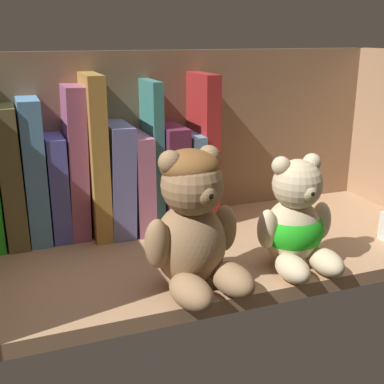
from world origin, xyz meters
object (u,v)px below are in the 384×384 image
(book_9, at_px, (150,154))
(book_10, at_px, (167,173))
(book_6, at_px, (93,155))
(book_7, at_px, (115,176))
(book_11, at_px, (185,175))
(book_8, at_px, (136,179))
(book_12, at_px, (199,147))
(book_2, at_px, (11,175))
(book_3, at_px, (34,170))
(book_5, at_px, (75,162))
(teddy_bear_smaller, at_px, (295,224))
(book_4, at_px, (57,186))
(teddy_bear_larger, at_px, (193,224))

(book_9, bearing_deg, book_10, 0.00)
(book_6, xyz_separation_m, book_9, (0.09, 0.00, -0.01))
(book_7, height_order, book_11, book_7)
(book_6, relative_size, book_8, 1.60)
(book_8, height_order, book_12, book_12)
(book_2, relative_size, book_3, 0.96)
(book_2, relative_size, book_9, 0.88)
(book_5, bearing_deg, book_2, 180.00)
(book_8, bearing_deg, book_6, 180.00)
(book_5, bearing_deg, book_12, 0.00)
(book_12, bearing_deg, teddy_bear_smaller, -77.69)
(book_3, distance_m, book_11, 0.24)
(book_3, relative_size, book_4, 1.35)
(book_3, height_order, book_11, book_3)
(book_2, height_order, book_10, book_2)
(book_2, bearing_deg, book_4, 0.00)
(book_11, bearing_deg, book_6, 180.00)
(book_6, relative_size, teddy_bear_larger, 1.41)
(book_4, bearing_deg, teddy_bear_smaller, -38.45)
(book_12, xyz_separation_m, teddy_bear_smaller, (0.05, -0.23, -0.06))
(book_6, bearing_deg, book_11, 0.00)
(book_7, distance_m, book_9, 0.07)
(book_2, height_order, book_7, book_2)
(book_6, relative_size, book_9, 1.05)
(book_7, bearing_deg, book_12, 0.00)
(book_6, relative_size, teddy_bear_smaller, 1.62)
(book_5, distance_m, teddy_bear_smaller, 0.35)
(book_5, height_order, book_7, book_5)
(book_3, xyz_separation_m, book_6, (0.09, 0.00, 0.02))
(book_6, height_order, teddy_bear_smaller, book_6)
(book_2, height_order, book_11, book_2)
(book_5, relative_size, book_11, 1.52)
(book_4, height_order, book_5, book_5)
(book_3, bearing_deg, book_5, 0.00)
(book_2, distance_m, book_5, 0.10)
(book_9, bearing_deg, book_4, 180.00)
(book_2, bearing_deg, book_10, 0.00)
(book_10, relative_size, teddy_bear_larger, 0.94)
(book_8, bearing_deg, teddy_bear_larger, -87.52)
(book_6, xyz_separation_m, book_10, (0.12, 0.00, -0.04))
(book_6, height_order, teddy_bear_larger, book_6)
(book_6, distance_m, book_7, 0.05)
(book_3, relative_size, book_11, 1.42)
(book_9, relative_size, teddy_bear_smaller, 1.54)
(book_12, bearing_deg, book_6, 180.00)
(book_5, relative_size, teddy_bear_larger, 1.32)
(book_2, xyz_separation_m, book_5, (0.09, 0.00, 0.01))
(book_4, xyz_separation_m, book_10, (0.18, 0.00, 0.00))
(book_11, height_order, book_12, book_12)
(book_10, xyz_separation_m, book_11, (0.03, 0.00, -0.01))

